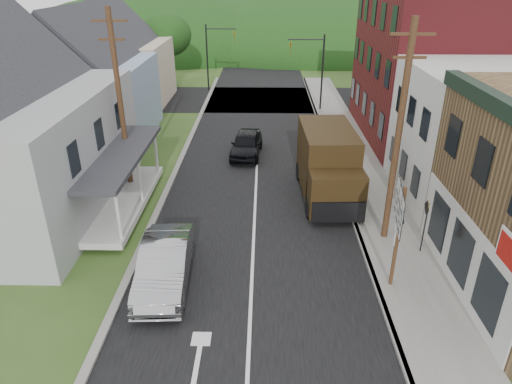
# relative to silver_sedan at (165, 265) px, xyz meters

# --- Properties ---
(ground) EXTENTS (120.00, 120.00, 0.00)m
(ground) POSITION_rel_silver_sedan_xyz_m (3.15, -0.24, -0.80)
(ground) COLOR #2D4719
(ground) RESTS_ON ground
(road) EXTENTS (9.00, 90.00, 0.02)m
(road) POSITION_rel_silver_sedan_xyz_m (3.15, 9.76, -0.80)
(road) COLOR black
(road) RESTS_ON ground
(cross_road) EXTENTS (60.00, 9.00, 0.02)m
(cross_road) POSITION_rel_silver_sedan_xyz_m (3.15, 26.76, -0.80)
(cross_road) COLOR black
(cross_road) RESTS_ON ground
(sidewalk_right) EXTENTS (2.80, 55.00, 0.15)m
(sidewalk_right) POSITION_rel_silver_sedan_xyz_m (9.05, 7.76, -0.73)
(sidewalk_right) COLOR slate
(sidewalk_right) RESTS_ON ground
(curb_right) EXTENTS (0.20, 55.00, 0.15)m
(curb_right) POSITION_rel_silver_sedan_xyz_m (7.70, 7.76, -0.73)
(curb_right) COLOR slate
(curb_right) RESTS_ON ground
(curb_left) EXTENTS (0.30, 55.00, 0.12)m
(curb_left) POSITION_rel_silver_sedan_xyz_m (-1.50, 7.76, -0.74)
(curb_left) COLOR slate
(curb_left) RESTS_ON ground
(storefront_white) EXTENTS (8.00, 7.00, 6.50)m
(storefront_white) POSITION_rel_silver_sedan_xyz_m (14.45, 7.26, 2.45)
(storefront_white) COLOR silver
(storefront_white) RESTS_ON ground
(storefront_red) EXTENTS (8.00, 12.00, 10.00)m
(storefront_red) POSITION_rel_silver_sedan_xyz_m (14.45, 16.76, 4.20)
(storefront_red) COLOR maroon
(storefront_red) RESTS_ON ground
(house_blue) EXTENTS (7.14, 8.16, 7.28)m
(house_blue) POSITION_rel_silver_sedan_xyz_m (-7.85, 16.76, 2.89)
(house_blue) COLOR #8DA0C0
(house_blue) RESTS_ON ground
(house_cream) EXTENTS (7.14, 8.16, 7.28)m
(house_cream) POSITION_rel_silver_sedan_xyz_m (-8.35, 25.76, 2.89)
(house_cream) COLOR beige
(house_cream) RESTS_ON ground
(utility_pole_right) EXTENTS (1.60, 0.26, 9.00)m
(utility_pole_right) POSITION_rel_silver_sedan_xyz_m (8.75, 3.26, 3.85)
(utility_pole_right) COLOR #472D19
(utility_pole_right) RESTS_ON ground
(utility_pole_left) EXTENTS (1.60, 0.26, 9.00)m
(utility_pole_left) POSITION_rel_silver_sedan_xyz_m (-3.35, 7.76, 3.85)
(utility_pole_left) COLOR #472D19
(utility_pole_left) RESTS_ON ground
(traffic_signal_right) EXTENTS (2.87, 0.20, 6.00)m
(traffic_signal_right) POSITION_rel_silver_sedan_xyz_m (7.45, 23.26, 2.96)
(traffic_signal_right) COLOR black
(traffic_signal_right) RESTS_ON ground
(traffic_signal_left) EXTENTS (2.87, 0.20, 6.00)m
(traffic_signal_left) POSITION_rel_silver_sedan_xyz_m (-1.15, 30.26, 2.96)
(traffic_signal_left) COLOR black
(traffic_signal_left) RESTS_ON ground
(tree_left_d) EXTENTS (4.80, 4.80, 6.94)m
(tree_left_d) POSITION_rel_silver_sedan_xyz_m (-5.85, 31.76, 4.08)
(tree_left_d) COLOR #382616
(tree_left_d) RESTS_ON ground
(forested_ridge) EXTENTS (90.00, 30.00, 16.00)m
(forested_ridge) POSITION_rel_silver_sedan_xyz_m (3.15, 54.76, -0.80)
(forested_ridge) COLOR black
(forested_ridge) RESTS_ON ground
(silver_sedan) EXTENTS (1.98, 4.96, 1.60)m
(silver_sedan) POSITION_rel_silver_sedan_xyz_m (0.00, 0.00, 0.00)
(silver_sedan) COLOR #9FA0A4
(silver_sedan) RESTS_ON ground
(dark_sedan) EXTENTS (2.09, 4.49, 1.49)m
(dark_sedan) POSITION_rel_silver_sedan_xyz_m (2.48, 12.95, -0.06)
(dark_sedan) COLOR black
(dark_sedan) RESTS_ON ground
(delivery_van) EXTENTS (2.77, 6.25, 3.44)m
(delivery_van) POSITION_rel_silver_sedan_xyz_m (6.74, 7.27, 0.94)
(delivery_van) COLOR black
(delivery_van) RESTS_ON ground
(route_sign_cluster) EXTENTS (0.46, 2.19, 3.88)m
(route_sign_cluster) POSITION_rel_silver_sedan_xyz_m (8.15, -0.07, 1.86)
(route_sign_cluster) COLOR #472D19
(route_sign_cluster) RESTS_ON sidewalk_right
(warning_sign) EXTENTS (0.11, 0.64, 2.32)m
(warning_sign) POSITION_rel_silver_sedan_xyz_m (9.93, 2.11, 0.83)
(warning_sign) COLOR black
(warning_sign) RESTS_ON sidewalk_right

